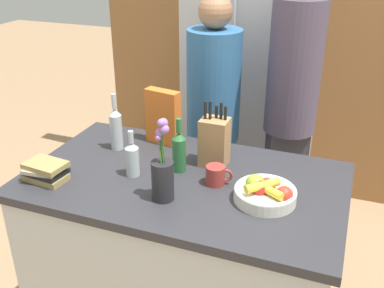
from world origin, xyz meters
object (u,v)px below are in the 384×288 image
object	(u,v)px
coffee_mug	(216,175)
bottle_wine	(132,158)
bottle_vinegar	(179,151)
fruit_bowl	(265,192)
flower_vase	(163,174)
cereal_box	(163,117)
person_in_blue	(291,101)
book_stack	(46,171)
bottle_oil	(116,128)
person_at_sink	(213,117)
refrigerator	(253,77)
knife_block	(214,142)

from	to	relation	value
coffee_mug	bottle_wine	distance (m)	0.38
bottle_vinegar	fruit_bowl	bearing A→B (deg)	-14.94
bottle_wine	flower_vase	bearing A→B (deg)	-32.34
cereal_box	person_in_blue	size ratio (longest dim) A/B	0.16
flower_vase	book_stack	bearing A→B (deg)	-175.44
bottle_oil	person_at_sink	size ratio (longest dim) A/B	0.18
fruit_bowl	bottle_vinegar	xyz separation A→B (m)	(-0.42, 0.11, 0.06)
book_stack	bottle_wine	world-z (taller)	bottle_wine
refrigerator	book_stack	distance (m)	1.68
bottle_vinegar	person_in_blue	distance (m)	0.84
person_at_sink	book_stack	bearing A→B (deg)	-125.70
knife_block	bottle_wine	bearing A→B (deg)	-143.86
bottle_oil	person_in_blue	xyz separation A→B (m)	(0.76, 0.65, 0.01)
coffee_mug	person_at_sink	bearing A→B (deg)	109.23
refrigerator	fruit_bowl	size ratio (longest dim) A/B	7.79
knife_block	flower_vase	xyz separation A→B (m)	(-0.10, -0.36, -0.00)
knife_block	book_stack	bearing A→B (deg)	-148.17
bottle_wine	book_stack	bearing A→B (deg)	-152.52
flower_vase	person_in_blue	bearing A→B (deg)	70.73
book_stack	person_in_blue	xyz separation A→B (m)	(0.89, 1.04, 0.08)
bottle_oil	person_at_sink	xyz separation A→B (m)	(0.31, 0.59, -0.12)
knife_block	person_at_sink	bearing A→B (deg)	108.81
bottle_vinegar	bottle_wine	xyz separation A→B (m)	(-0.18, -0.11, -0.02)
bottle_wine	bottle_oil	bearing A→B (deg)	133.19
refrigerator	coffee_mug	distance (m)	1.37
cereal_box	coffee_mug	size ratio (longest dim) A/B	2.43
cereal_box	bottle_oil	xyz separation A→B (m)	(-0.19, -0.15, -0.03)
knife_block	fruit_bowl	bearing A→B (deg)	-37.78
fruit_bowl	bottle_oil	size ratio (longest dim) A/B	0.88
coffee_mug	bottle_vinegar	distance (m)	0.21
knife_block	coffee_mug	xyz separation A→B (m)	(0.06, -0.17, -0.08)
cereal_box	person_at_sink	bearing A→B (deg)	74.43
refrigerator	fruit_bowl	distance (m)	1.47
flower_vase	book_stack	world-z (taller)	flower_vase
bottle_oil	knife_block	bearing A→B (deg)	1.40
bottle_oil	bottle_vinegar	world-z (taller)	bottle_oil
flower_vase	bottle_vinegar	xyz separation A→B (m)	(-0.03, 0.24, -0.01)
bottle_vinegar	cereal_box	bearing A→B (deg)	127.35
flower_vase	bottle_wine	world-z (taller)	flower_vase
knife_block	cereal_box	distance (m)	0.35
cereal_box	person_at_sink	xyz separation A→B (m)	(0.12, 0.44, -0.15)
book_stack	person_in_blue	bearing A→B (deg)	49.22
book_stack	bottle_oil	bearing A→B (deg)	70.57
fruit_bowl	coffee_mug	xyz separation A→B (m)	(-0.23, 0.06, 0.00)
fruit_bowl	bottle_wine	distance (m)	0.60
bottle_oil	bottle_wine	xyz separation A→B (m)	(0.20, -0.21, -0.03)
fruit_bowl	flower_vase	distance (m)	0.42
flower_vase	bottle_oil	world-z (taller)	flower_vase
refrigerator	flower_vase	xyz separation A→B (m)	(0.01, -1.55, 0.04)
bottle_wine	person_in_blue	bearing A→B (deg)	57.14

